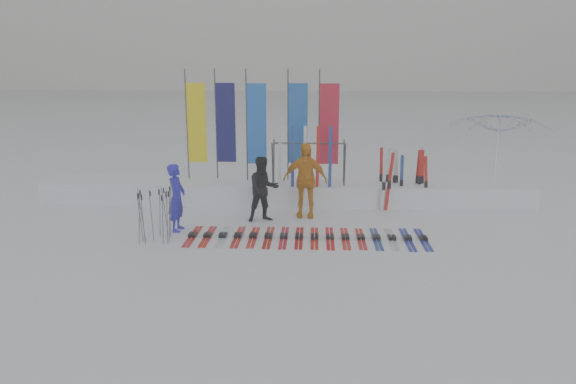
{
  "coord_description": "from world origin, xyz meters",
  "views": [
    {
      "loc": [
        0.8,
        -11.33,
        4.12
      ],
      "look_at": [
        0.2,
        1.6,
        1.0
      ],
      "focal_mm": 35.0,
      "sensor_mm": 36.0,
      "label": 1
    }
  ],
  "objects_px": {
    "person_yellow": "(305,180)",
    "tent_canopy": "(497,157)",
    "ski_row": "(307,237)",
    "ski_rack": "(309,157)",
    "person_black": "(263,189)",
    "person_blue": "(177,198)"
  },
  "relations": [
    {
      "from": "ski_row",
      "to": "ski_rack",
      "type": "height_order",
      "value": "ski_rack"
    },
    {
      "from": "person_blue",
      "to": "person_black",
      "type": "height_order",
      "value": "person_black"
    },
    {
      "from": "person_blue",
      "to": "ski_rack",
      "type": "bearing_deg",
      "value": -46.68
    },
    {
      "from": "ski_row",
      "to": "person_black",
      "type": "bearing_deg",
      "value": 129.49
    },
    {
      "from": "person_blue",
      "to": "tent_canopy",
      "type": "distance_m",
      "value": 9.16
    },
    {
      "from": "tent_canopy",
      "to": "ski_row",
      "type": "distance_m",
      "value": 6.68
    },
    {
      "from": "ski_row",
      "to": "ski_rack",
      "type": "relative_size",
      "value": 2.72
    },
    {
      "from": "person_yellow",
      "to": "ski_rack",
      "type": "relative_size",
      "value": 0.97
    },
    {
      "from": "person_blue",
      "to": "tent_canopy",
      "type": "height_order",
      "value": "tent_canopy"
    },
    {
      "from": "ski_rack",
      "to": "ski_row",
      "type": "bearing_deg",
      "value": -89.85
    },
    {
      "from": "person_blue",
      "to": "ski_row",
      "type": "distance_m",
      "value": 3.29
    },
    {
      "from": "person_yellow",
      "to": "ski_row",
      "type": "relative_size",
      "value": 0.36
    },
    {
      "from": "person_black",
      "to": "ski_row",
      "type": "distance_m",
      "value": 1.97
    },
    {
      "from": "person_yellow",
      "to": "tent_canopy",
      "type": "distance_m",
      "value": 5.81
    },
    {
      "from": "ski_rack",
      "to": "tent_canopy",
      "type": "bearing_deg",
      "value": 7.02
    },
    {
      "from": "person_yellow",
      "to": "tent_canopy",
      "type": "relative_size",
      "value": 0.67
    },
    {
      "from": "person_yellow",
      "to": "tent_canopy",
      "type": "bearing_deg",
      "value": 24.74
    },
    {
      "from": "person_black",
      "to": "ski_rack",
      "type": "relative_size",
      "value": 0.82
    },
    {
      "from": "ski_row",
      "to": "ski_rack",
      "type": "distance_m",
      "value": 3.33
    },
    {
      "from": "person_blue",
      "to": "ski_row",
      "type": "xyz_separation_m",
      "value": [
        3.16,
        -0.48,
        -0.79
      ]
    },
    {
      "from": "person_yellow",
      "to": "ski_rack",
      "type": "bearing_deg",
      "value": 92.16
    },
    {
      "from": "person_yellow",
      "to": "ski_rack",
      "type": "xyz_separation_m",
      "value": [
        0.08,
        1.2,
        0.4
      ]
    }
  ]
}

